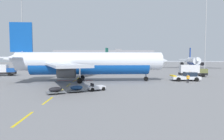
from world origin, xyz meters
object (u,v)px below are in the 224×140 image
Objects in this scene: fuel_service_truck at (1,70)px; ground_crew_worker at (188,78)px; apron_light_mast_far at (206,22)px; catering_truck at (192,71)px; airliner_mid_left at (193,61)px; baggage_train at (77,89)px; airliner_far_center at (113,61)px; apron_light_mast_near at (22,26)px; airliner_foreground at (88,63)px; pushback_tug at (186,77)px.

fuel_service_truck is 49.05m from ground_crew_worker.
catering_truck is at bearing -125.58° from apron_light_mast_far.
airliner_mid_left is 4.10× the size of fuel_service_truck.
apron_light_mast_far is at bearing 45.41° from baggage_train.
catering_truck is 0.24× the size of apron_light_mast_far.
airliner_mid_left is 1.00× the size of apron_light_mast_far.
ground_crew_worker is (20.74, 9.67, 0.40)m from baggage_train.
baggage_train is (-27.59, -22.69, -1.12)m from catering_truck.
apron_light_mast_near is (-38.72, -38.63, 14.42)m from airliner_far_center.
catering_truck is 14.72m from ground_crew_worker.
airliner_mid_left is at bearing 53.94° from baggage_train.
catering_truck is 0.87× the size of baggage_train.
catering_truck is 4.43× the size of ground_crew_worker.
fuel_service_truck is at bearing -151.97° from airliner_mid_left.
airliner_foreground is 1.16× the size of airliner_mid_left.
pushback_tug is 0.73× the size of baggage_train.
ground_crew_worker is at bearing -122.59° from apron_light_mast_far.
airliner_foreground reaches higher than catering_truck.
pushback_tug is at bearing -80.88° from airliner_far_center.
airliner_foreground is 5.70× the size of pushback_tug.
apron_light_mast_near is 0.98× the size of apron_light_mast_far.
apron_light_mast_far reaches higher than airliner_far_center.
apron_light_mast_near is (-29.68, 39.13, 13.97)m from airliner_foreground.
catering_truck is 28.98m from apron_light_mast_far.
airliner_foreground is at bearing -52.82° from apron_light_mast_near.
airliner_far_center is at bearing 83.37° from airliner_foreground.
fuel_service_truck is at bearing 175.12° from catering_truck.
apron_light_mast_far is at bearing 54.42° from catering_truck.
airliner_far_center is 3.59× the size of baggage_train.
apron_light_mast_far reaches higher than ground_crew_worker.
baggage_train is 61.59m from apron_light_mast_far.
airliner_foreground is at bearing -178.09° from pushback_tug.
airliner_foreground is at bearing -131.67° from airliner_mid_left.
apron_light_mast_far is at bearing 55.81° from pushback_tug.
apron_light_mast_near is at bearing 152.89° from catering_truck.
catering_truck is at bearing -115.35° from airliner_mid_left.
ground_crew_worker is 0.06× the size of apron_light_mast_near.
apron_light_mast_far is at bearing 12.57° from fuel_service_truck.
ground_crew_worker is (20.23, -2.94, -3.02)m from airliner_foreground.
pushback_tug is at bearing 72.08° from ground_crew_worker.
airliner_mid_left is 18.30× the size of ground_crew_worker.
baggage_train is at bearing -60.59° from apron_light_mast_near.
airliner_mid_left reaches higher than baggage_train.
airliner_foreground is 4.17× the size of baggage_train.
fuel_service_truck is (-25.58, 14.58, -2.30)m from airliner_foreground.
airliner_foreground reaches higher than airliner_far_center.
airliner_foreground is at bearing 87.68° from baggage_train.
catering_truck reaches higher than ground_crew_worker.
pushback_tug is at bearing -16.44° from fuel_service_truck.
baggage_train is (-48.20, -66.19, -2.96)m from airliner_mid_left.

